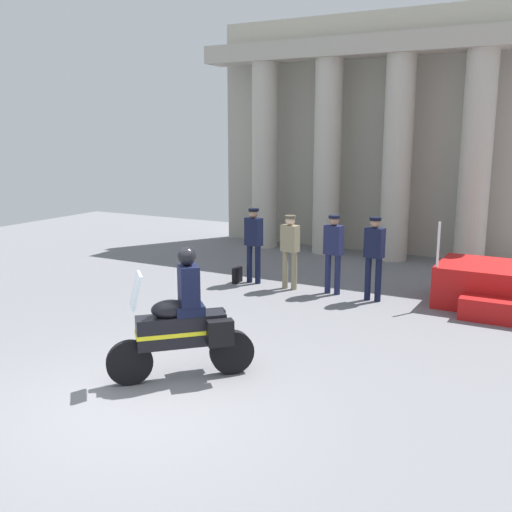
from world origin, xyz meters
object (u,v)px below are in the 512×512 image
(reviewing_stand, at_px, (509,289))
(officer_in_row_2, at_px, (333,248))
(briefcase_on_ground, at_px, (237,275))
(officer_in_row_1, at_px, (290,246))
(officer_in_row_3, at_px, (374,252))
(motorcycle_with_rider, at_px, (186,325))
(officer_in_row_0, at_px, (254,239))

(reviewing_stand, height_order, officer_in_row_2, reviewing_stand)
(reviewing_stand, bearing_deg, briefcase_on_ground, -172.31)
(reviewing_stand, distance_m, officer_in_row_1, 4.55)
(officer_in_row_3, xyz_separation_m, motorcycle_with_rider, (-1.08, -5.11, -0.24))
(motorcycle_with_rider, distance_m, briefcase_on_ground, 5.54)
(officer_in_row_0, xyz_separation_m, motorcycle_with_rider, (1.80, -5.23, -0.23))
(officer_in_row_1, height_order, officer_in_row_3, officer_in_row_3)
(officer_in_row_2, relative_size, officer_in_row_3, 0.98)
(motorcycle_with_rider, bearing_deg, officer_in_row_2, -136.47)
(officer_in_row_3, bearing_deg, reviewing_stand, -155.21)
(officer_in_row_3, bearing_deg, officer_in_row_1, 7.46)
(officer_in_row_1, xyz_separation_m, officer_in_row_2, (0.99, 0.08, 0.03))
(officer_in_row_0, bearing_deg, officer_in_row_2, -171.67)
(officer_in_row_0, distance_m, motorcycle_with_rider, 5.53)
(officer_in_row_3, height_order, motorcycle_with_rider, motorcycle_with_rider)
(officer_in_row_2, bearing_deg, officer_in_row_1, 12.98)
(reviewing_stand, xyz_separation_m, officer_in_row_2, (-3.47, -0.63, 0.61))
(briefcase_on_ground, bearing_deg, officer_in_row_2, 3.80)
(reviewing_stand, bearing_deg, officer_in_row_2, -169.77)
(motorcycle_with_rider, bearing_deg, officer_in_row_3, -146.79)
(officer_in_row_0, distance_m, officer_in_row_3, 2.88)
(officer_in_row_0, bearing_deg, briefcase_on_ground, 33.22)
(officer_in_row_3, bearing_deg, briefcase_on_ground, 9.25)
(officer_in_row_2, distance_m, briefcase_on_ground, 2.45)
(officer_in_row_0, relative_size, officer_in_row_1, 1.05)
(officer_in_row_0, bearing_deg, officer_in_row_1, -176.46)
(officer_in_row_0, height_order, officer_in_row_3, officer_in_row_3)
(officer_in_row_0, height_order, motorcycle_with_rider, motorcycle_with_rider)
(officer_in_row_2, xyz_separation_m, briefcase_on_ground, (-2.30, -0.15, -0.83))
(reviewing_stand, xyz_separation_m, officer_in_row_0, (-5.42, -0.62, 0.62))
(reviewing_stand, height_order, motorcycle_with_rider, motorcycle_with_rider)
(officer_in_row_0, relative_size, motorcycle_with_rider, 0.91)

